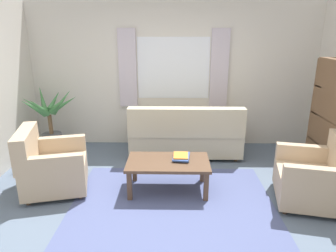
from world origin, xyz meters
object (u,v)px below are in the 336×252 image
Objects in this scene: couch at (185,135)px; coffee_table at (168,165)px; book_stack_on_table at (181,157)px; bookshelf at (333,117)px; armchair_left at (50,166)px; armchair_right at (317,177)px; potted_plant at (51,122)px.

couch is 1.27m from coffee_table.
bookshelf is (2.23, 0.53, 0.42)m from book_stack_on_table.
book_stack_on_table is (-0.10, -1.16, 0.10)m from couch.
armchair_left is 2.95× the size of book_stack_on_table.
bookshelf reaches higher than armchair_left.
armchair_right reaches higher than book_stack_on_table.
potted_plant reaches higher than coffee_table.
armchair_left is 1.60m from coffee_table.
armchair_left is at bearing -69.85° from potted_plant.
potted_plant is 4.57m from bookshelf.
book_stack_on_table is (1.78, 0.09, 0.11)m from armchair_left.
potted_plant reaches higher than armchair_right.
armchair_left reaches higher than book_stack_on_table.
coffee_table is 2.54m from bookshelf.
armchair_left is (-1.87, -1.25, -0.01)m from couch.
armchair_left is 0.59× the size of bookshelf.
armchair_left is at bearing 98.67° from bookshelf.
coffee_table is (-0.28, -1.24, 0.01)m from couch.
bookshelf reaches higher than coffee_table.
potted_plant reaches higher than armchair_left.
book_stack_on_table is 0.20× the size of bookshelf.
armchair_right is 0.85× the size of potted_plant.
armchair_left is 4.09m from bookshelf.
book_stack_on_table is at bearing -89.98° from armchair_right.
coffee_table is (-1.86, 0.27, 0.03)m from armchair_right.
potted_plant is at bearing -2.13° from couch.
potted_plant is at bearing 6.17° from armchair_left.
potted_plant is 0.68× the size of bookshelf.
bookshelf is at bearing 13.25° from book_stack_on_table.
potted_plant is (-2.36, 0.09, 0.20)m from couch.
couch is 2.29m from bookshelf.
armchair_left is 0.87× the size of potted_plant.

